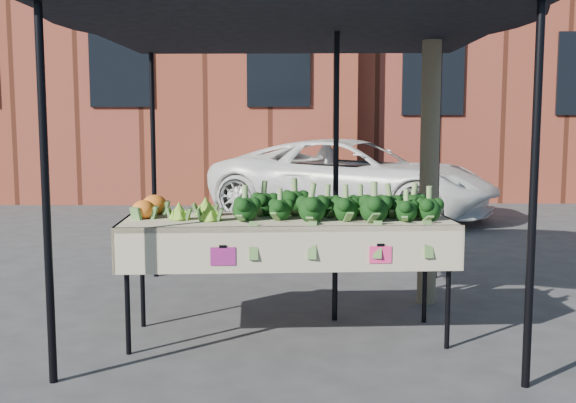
% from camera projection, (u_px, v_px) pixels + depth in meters
% --- Properties ---
extents(ground, '(90.00, 90.00, 0.00)m').
position_uv_depth(ground, '(304.00, 335.00, 5.09)').
color(ground, '#323234').
extents(table, '(2.46, 0.98, 0.90)m').
position_uv_depth(table, '(287.00, 278.00, 5.00)').
color(table, beige).
rests_on(table, ground).
extents(canopy, '(3.16, 3.16, 2.74)m').
position_uv_depth(canopy, '(292.00, 151.00, 5.42)').
color(canopy, black).
rests_on(canopy, ground).
extents(broccoli_heap, '(1.53, 0.56, 0.24)m').
position_uv_depth(broccoli_heap, '(336.00, 201.00, 4.95)').
color(broccoli_heap, black).
rests_on(broccoli_heap, table).
extents(romanesco_cluster, '(0.42, 0.46, 0.19)m').
position_uv_depth(romanesco_cluster, '(197.00, 205.00, 4.94)').
color(romanesco_cluster, '#7FBC33').
rests_on(romanesco_cluster, table).
extents(cauliflower_pair, '(0.22, 0.42, 0.17)m').
position_uv_depth(cauliflower_pair, '(149.00, 205.00, 5.03)').
color(cauliflower_pair, orange).
rests_on(cauliflower_pair, table).
extents(vehicle, '(2.09, 2.55, 4.77)m').
position_uv_depth(vehicle, '(354.00, 75.00, 11.19)').
color(vehicle, white).
rests_on(vehicle, ground).
extents(street_tree, '(2.42, 2.42, 4.77)m').
position_uv_depth(street_tree, '(433.00, 30.00, 5.74)').
color(street_tree, '#1E4C14').
rests_on(street_tree, ground).
extents(building_left, '(12.00, 8.00, 9.00)m').
position_uv_depth(building_left, '(103.00, 4.00, 16.61)').
color(building_left, brown).
rests_on(building_left, ground).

